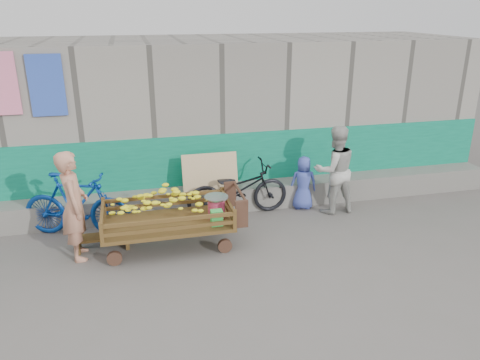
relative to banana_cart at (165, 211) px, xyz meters
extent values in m
plane|color=#5D5A54|center=(0.62, -1.09, -0.63)|extent=(80.00, 80.00, 0.00)
cube|color=gray|center=(0.62, 3.01, 0.87)|extent=(12.00, 3.00, 3.00)
cube|color=#0B7555|center=(0.62, 1.50, 0.07)|extent=(12.00, 0.03, 1.40)
cube|color=slate|center=(0.62, 1.26, -0.41)|extent=(12.00, 0.50, 0.45)
cube|color=tan|center=(0.92, 1.13, 0.17)|extent=(1.00, 0.19, 0.68)
cube|color=blue|center=(-1.68, 1.47, 1.77)|extent=(0.55, 0.03, 1.00)
cube|color=#513718|center=(0.04, 0.00, -0.22)|extent=(2.00, 1.00, 0.06)
cylinder|color=#3D271A|center=(-0.80, -0.36, -0.52)|extent=(0.22, 0.07, 0.22)
cube|color=#513718|center=(-0.93, -0.46, -0.03)|extent=(0.06, 0.06, 0.31)
cylinder|color=#3D271A|center=(-0.80, 0.37, -0.52)|extent=(0.22, 0.07, 0.22)
cube|color=#513718|center=(-0.93, 0.47, -0.03)|extent=(0.06, 0.06, 0.31)
cylinder|color=#3D271A|center=(0.87, -0.36, -0.52)|extent=(0.22, 0.07, 0.22)
cube|color=#513718|center=(1.00, -0.46, -0.03)|extent=(0.06, 0.06, 0.31)
cylinder|color=#3D271A|center=(0.87, 0.37, -0.52)|extent=(0.22, 0.07, 0.22)
cube|color=#513718|center=(1.00, 0.47, -0.03)|extent=(0.06, 0.06, 0.31)
cube|color=#513718|center=(0.04, -0.46, -0.08)|extent=(1.94, 0.04, 0.06)
cube|color=#513718|center=(0.04, -0.46, 0.06)|extent=(1.94, 0.04, 0.06)
cube|color=#513718|center=(0.04, 0.47, -0.08)|extent=(1.94, 0.04, 0.06)
cube|color=#513718|center=(0.04, 0.47, 0.06)|extent=(1.94, 0.04, 0.06)
cube|color=#513718|center=(-0.93, 0.00, -0.08)|extent=(0.04, 0.93, 0.06)
cube|color=#513718|center=(-0.93, 0.00, 0.06)|extent=(0.04, 0.93, 0.06)
cube|color=#513718|center=(1.00, 0.00, -0.08)|extent=(0.04, 0.93, 0.06)
cube|color=#513718|center=(1.00, 0.00, 0.06)|extent=(0.04, 0.93, 0.06)
cylinder|color=#3D271A|center=(1.21, 0.00, 0.20)|extent=(0.04, 0.89, 0.04)
cube|color=#3D271A|center=(1.13, 0.41, 0.01)|extent=(0.20, 0.04, 0.44)
cube|color=#3D271A|center=(1.13, -0.41, 0.01)|extent=(0.20, 0.04, 0.44)
ellipsoid|color=#FDFF17|center=(-0.07, 0.00, 0.06)|extent=(1.45, 0.78, 0.49)
cylinder|color=#E03D68|center=(0.82, 0.00, -0.04)|extent=(0.27, 0.27, 0.29)
cylinder|color=silver|center=(0.82, 0.00, 0.11)|extent=(0.03, 0.03, 0.07)
cylinder|color=silver|center=(0.82, 0.00, 0.16)|extent=(0.38, 0.38, 0.02)
cube|color=green|center=(0.76, -0.31, -0.05)|extent=(0.18, 0.13, 0.24)
cube|color=#513718|center=(-0.98, 0.18, -0.42)|extent=(0.93, 0.28, 0.04)
cube|color=#513718|center=(-1.35, 0.18, -0.54)|extent=(0.06, 0.26, 0.19)
cube|color=#513718|center=(-0.61, 0.18, -0.54)|extent=(0.06, 0.26, 0.19)
imported|color=tan|center=(-1.31, 0.03, 0.21)|extent=(0.47, 0.65, 1.69)
imported|color=#BABBB4|center=(3.14, 0.70, 0.19)|extent=(0.82, 0.65, 1.64)
imported|color=#4152B4|center=(2.65, 0.96, -0.12)|extent=(0.55, 0.41, 1.02)
imported|color=black|center=(1.39, 0.96, -0.14)|extent=(1.92, 0.77, 0.99)
imported|color=#0C3995|center=(-1.37, 0.77, -0.08)|extent=(1.90, 1.10, 1.10)
camera|label=1|loc=(-0.40, -6.70, 2.98)|focal=35.00mm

